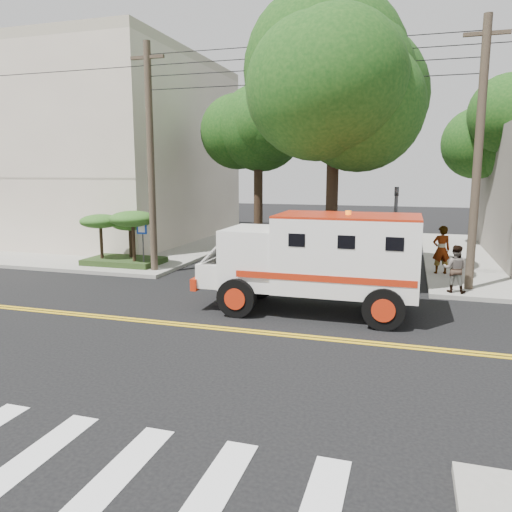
% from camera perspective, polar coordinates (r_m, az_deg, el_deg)
% --- Properties ---
extents(ground, '(100.00, 100.00, 0.00)m').
position_cam_1_polar(ground, '(13.25, -2.51, -8.43)').
color(ground, black).
rests_on(ground, ground).
extents(sidewalk_nw, '(17.00, 17.00, 0.15)m').
position_cam_1_polar(sidewalk_nw, '(31.22, -17.67, 1.77)').
color(sidewalk_nw, gray).
rests_on(sidewalk_nw, ground).
extents(building_left, '(16.00, 14.00, 10.00)m').
position_cam_1_polar(building_left, '(33.36, -19.51, 10.89)').
color(building_left, '#C2B29F').
rests_on(building_left, sidewalk_nw).
extents(utility_pole_left, '(0.28, 0.28, 9.00)m').
position_cam_1_polar(utility_pole_left, '(20.40, -11.93, 10.54)').
color(utility_pole_left, '#382D23').
rests_on(utility_pole_left, ground).
extents(utility_pole_right, '(0.28, 0.28, 9.00)m').
position_cam_1_polar(utility_pole_right, '(18.17, 24.01, 10.06)').
color(utility_pole_right, '#382D23').
rests_on(utility_pole_right, ground).
extents(tree_main, '(6.08, 5.70, 9.85)m').
position_cam_1_polar(tree_main, '(18.47, 10.28, 19.13)').
color(tree_main, black).
rests_on(tree_main, ground).
extents(tree_left, '(4.48, 4.20, 7.70)m').
position_cam_1_polar(tree_left, '(24.69, 0.85, 13.41)').
color(tree_left, black).
rests_on(tree_left, ground).
extents(tree_right, '(4.80, 4.50, 8.20)m').
position_cam_1_polar(tree_right, '(28.07, 27.26, 12.66)').
color(tree_right, black).
rests_on(tree_right, ground).
extents(traffic_signal, '(0.15, 0.18, 3.60)m').
position_cam_1_polar(traffic_signal, '(17.56, 15.59, 3.13)').
color(traffic_signal, '#3F3F42').
rests_on(traffic_signal, ground).
extents(accessibility_sign, '(0.45, 0.10, 2.02)m').
position_cam_1_polar(accessibility_sign, '(21.03, -12.84, 1.91)').
color(accessibility_sign, '#3F3F42').
rests_on(accessibility_sign, ground).
extents(palm_planter, '(3.52, 2.63, 2.36)m').
position_cam_1_polar(palm_planter, '(22.01, -15.07, 2.89)').
color(palm_planter, '#1E3314').
rests_on(palm_planter, sidewalk_nw).
extents(armored_truck, '(6.41, 2.64, 2.91)m').
position_cam_1_polar(armored_truck, '(14.59, 7.12, -0.11)').
color(armored_truck, white).
rests_on(armored_truck, ground).
extents(pedestrian_a, '(0.79, 0.63, 1.89)m').
position_cam_1_polar(pedestrian_a, '(20.74, 20.42, 0.68)').
color(pedestrian_a, gray).
rests_on(pedestrian_a, sidewalk_ne).
extents(pedestrian_b, '(0.86, 0.72, 1.58)m').
position_cam_1_polar(pedestrian_b, '(17.70, 21.79, -1.37)').
color(pedestrian_b, gray).
rests_on(pedestrian_b, sidewalk_ne).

